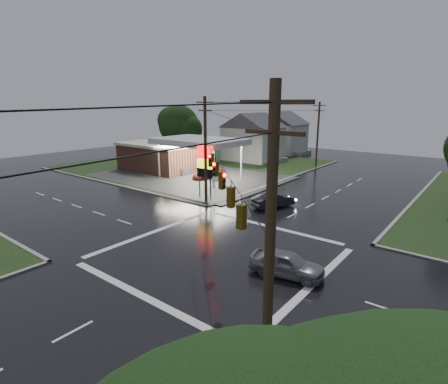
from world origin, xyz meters
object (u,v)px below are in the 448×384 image
Objects in this scene: tree_nw_behind at (179,125)px; house_near at (253,136)px; gas_station at (170,154)px; utility_pole_nw at (205,149)px; car_north at (273,200)px; car_crossing at (287,264)px; car_pump at (208,174)px; pylon_sign at (205,163)px; house_far at (281,132)px; utility_pole_se at (269,264)px; utility_pole_n at (318,133)px.

house_near is at bearing 24.98° from tree_nw_behind.
utility_pole_nw is (16.18, -10.20, 3.17)m from gas_station.
gas_station is at bearing 147.77° from utility_pole_nw.
car_crossing is at bearing 146.92° from car_north.
gas_station is 19.38m from utility_pole_nw.
utility_pole_nw is 12.45m from car_pump.
tree_nw_behind is (-12.89, -6.01, 1.77)m from house_near.
pylon_sign is at bearing -32.99° from car_pump.
car_crossing reaches higher than car_pump.
car_north is 0.96× the size of car_pump.
utility_pole_nw is 8.76m from car_north.
car_pump is at bearing -34.30° from tree_nw_behind.
house_far is at bearing 118.53° from car_pump.
house_near is 12.04m from house_far.
car_crossing is (15.74, -10.46, -3.23)m from pylon_sign.
gas_station is at bearing -106.17° from house_near.
utility_pole_se is at bearing 142.94° from car_north.
gas_station is at bearing 5.07° from car_north.
house_near is 18.57m from car_pump.
utility_pole_n is at bearing 48.53° from gas_station.
utility_pole_nw is 28.90m from house_near.
car_pump is at bearing 128.49° from pylon_sign.
utility_pole_se is (20.00, -20.00, 1.71)m from pylon_sign.
tree_nw_behind reaches higher than car_north.
gas_station is at bearing -170.31° from car_pump.
pylon_sign is 0.57× the size of utility_pole_n.
house_far is 40.82m from car_north.
utility_pole_se is 2.39× the size of car_crossing.
car_crossing is 0.98× the size of car_pump.
utility_pole_n reaches higher than car_pump.
house_far is 21.65m from tree_nw_behind.
pylon_sign is at bearing -39.87° from tree_nw_behind.
car_pump is (-21.95, 18.27, -0.10)m from car_crossing.
car_crossing is (8.03, -12.11, 0.04)m from car_north.
house_near reaches higher than car_north.
gas_station is 2.62× the size of tree_nw_behind.
utility_pole_n is 40.99m from car_crossing.
house_far reaches higher than pylon_sign.
utility_pole_nw is 26.87m from utility_pole_se.
utility_pole_nw is 2.43× the size of car_north.
utility_pole_n is (1.00, 27.50, 1.46)m from pylon_sign.
tree_nw_behind is 2.13× the size of car_pump.
utility_pole_nw is 2.39× the size of car_crossing.
pylon_sign is 0.55× the size of utility_pole_nw.
utility_pole_se reaches higher than car_crossing.
house_near reaches higher than car_crossing.
tree_nw_behind reaches higher than car_pump.
house_far is at bearing 118.68° from utility_pole_se.
house_near is (-30.45, 45.50, -1.32)m from utility_pole_se.
car_pump is (-26.21, 27.81, -5.04)m from utility_pole_se.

